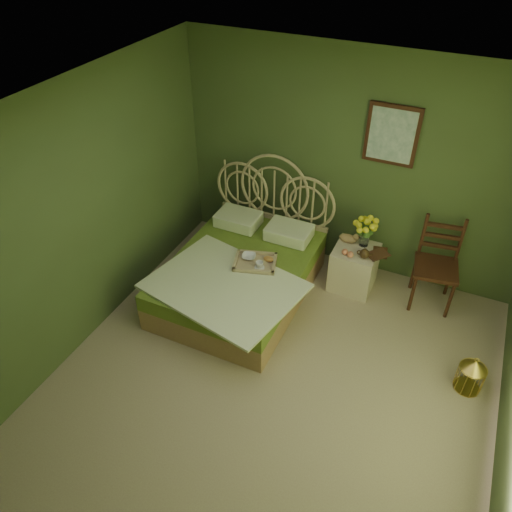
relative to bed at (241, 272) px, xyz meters
The scene contains 13 objects.
floor 1.47m from the bed, 54.10° to the right, with size 4.50×4.50×0.00m, color tan.
ceiling 2.72m from the bed, 54.10° to the right, with size 4.50×4.50×0.00m, color silver.
wall_back 1.70m from the bed, 52.12° to the left, with size 4.00×4.00×0.00m, color #4B6133.
wall_left 1.93m from the bed, 134.77° to the right, with size 4.50×4.50×0.00m, color #4B6133.
wall_art 2.18m from the bed, 40.74° to the left, with size 0.54×0.04×0.64m.
bed is the anchor object (origin of this frame).
nightstand 1.31m from the bed, 30.31° to the left, with size 0.48×0.49×0.96m.
chair 2.17m from the bed, 22.35° to the left, with size 0.52×0.52×1.03m.
birdcage 2.57m from the bed, ahead, with size 0.24×0.24×0.37m.
book_lower 1.49m from the bed, 27.07° to the left, with size 0.16×0.21×0.02m, color #381E0F.
book_upper 1.49m from the bed, 27.07° to the left, with size 0.17×0.24×0.02m, color #472819.
cereal_bowl 0.25m from the bed, 10.75° to the left, with size 0.15×0.15×0.04m, color white.
coffee_cup 0.38m from the bed, 19.30° to the right, with size 0.09×0.09×0.08m, color white.
Camera 1 is at (1.14, -2.71, 3.90)m, focal length 35.00 mm.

